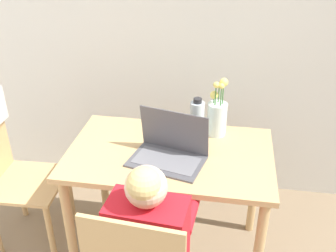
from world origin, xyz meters
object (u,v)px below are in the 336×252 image
at_px(laptop, 170,149).
at_px(flower_vase, 217,115).
at_px(person_seated, 152,240).
at_px(water_bottle, 197,120).
at_px(chair_spare, 1,151).

relative_size(laptop, flower_vase, 1.22).
bearing_deg(flower_vase, person_seated, -106.02).
bearing_deg(laptop, water_bottle, 75.06).
xyz_separation_m(laptop, water_bottle, (0.11, 0.21, 0.06)).
xyz_separation_m(chair_spare, laptop, (0.98, -0.06, 0.16)).
distance_m(laptop, water_bottle, 0.25).
bearing_deg(person_seated, flower_vase, -101.70).
bearing_deg(person_seated, chair_spare, -23.99).
xyz_separation_m(laptop, flower_vase, (0.22, 0.28, 0.06)).
relative_size(chair_spare, flower_vase, 2.84).
xyz_separation_m(chair_spare, person_seated, (0.98, -0.53, 0.00)).
xyz_separation_m(flower_vase, water_bottle, (-0.10, -0.07, -0.00)).
height_order(flower_vase, water_bottle, flower_vase).
bearing_deg(flower_vase, water_bottle, -145.18).
bearing_deg(water_bottle, laptop, -118.23).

